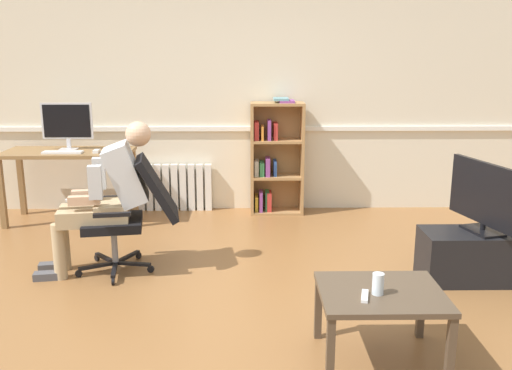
# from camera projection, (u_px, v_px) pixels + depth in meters

# --- Properties ---
(ground_plane) EXTENTS (18.00, 18.00, 0.00)m
(ground_plane) POSITION_uv_depth(u_px,v_px,m) (236.00, 311.00, 3.93)
(ground_plane) COLOR brown
(back_wall) EXTENTS (12.00, 0.13, 2.70)m
(back_wall) POSITION_uv_depth(u_px,v_px,m) (240.00, 89.00, 6.19)
(back_wall) COLOR beige
(back_wall) RESTS_ON ground_plane
(computer_desk) EXTENTS (1.31, 0.59, 0.76)m
(computer_desk) POSITION_uv_depth(u_px,v_px,m) (69.00, 161.00, 5.84)
(computer_desk) COLOR olive
(computer_desk) RESTS_ON ground_plane
(imac_monitor) EXTENTS (0.53, 0.14, 0.49)m
(imac_monitor) POSITION_uv_depth(u_px,v_px,m) (67.00, 123.00, 5.82)
(imac_monitor) COLOR silver
(imac_monitor) RESTS_ON computer_desk
(keyboard) EXTENTS (0.40, 0.12, 0.02)m
(keyboard) POSITION_uv_depth(u_px,v_px,m) (63.00, 152.00, 5.68)
(keyboard) COLOR white
(keyboard) RESTS_ON computer_desk
(computer_mouse) EXTENTS (0.06, 0.10, 0.03)m
(computer_mouse) POSITION_uv_depth(u_px,v_px,m) (96.00, 151.00, 5.70)
(computer_mouse) COLOR white
(computer_mouse) RESTS_ON computer_desk
(bookshelf) EXTENTS (0.58, 0.29, 1.27)m
(bookshelf) POSITION_uv_depth(u_px,v_px,m) (274.00, 159.00, 6.17)
(bookshelf) COLOR #AD7F4C
(bookshelf) RESTS_ON ground_plane
(radiator) EXTENTS (0.83, 0.08, 0.53)m
(radiator) POSITION_uv_depth(u_px,v_px,m) (175.00, 187.00, 6.33)
(radiator) COLOR white
(radiator) RESTS_ON ground_plane
(office_chair) EXTENTS (0.85, 0.63, 0.95)m
(office_chair) POSITION_uv_depth(u_px,v_px,m) (133.00, 209.00, 4.55)
(office_chair) COLOR black
(office_chair) RESTS_ON ground_plane
(person_seated) EXTENTS (0.98, 0.45, 1.23)m
(person_seated) POSITION_uv_depth(u_px,v_px,m) (107.00, 194.00, 4.49)
(person_seated) COLOR tan
(person_seated) RESTS_ON ground_plane
(tv_stand) EXTENTS (0.91, 0.40, 0.40)m
(tv_stand) POSITION_uv_depth(u_px,v_px,m) (480.00, 256.00, 4.41)
(tv_stand) COLOR black
(tv_stand) RESTS_ON ground_plane
(tv_screen) EXTENTS (0.28, 0.81, 0.54)m
(tv_screen) POSITION_uv_depth(u_px,v_px,m) (486.00, 196.00, 4.30)
(tv_screen) COLOR black
(tv_screen) RESTS_ON tv_stand
(coffee_table) EXTENTS (0.71, 0.59, 0.44)m
(coffee_table) POSITION_uv_depth(u_px,v_px,m) (381.00, 300.00, 3.23)
(coffee_table) COLOR #4C3D2D
(coffee_table) RESTS_ON ground_plane
(drinking_glass) EXTENTS (0.07, 0.07, 0.12)m
(drinking_glass) POSITION_uv_depth(u_px,v_px,m) (378.00, 284.00, 3.16)
(drinking_glass) COLOR silver
(drinking_glass) RESTS_ON coffee_table
(spare_remote) EXTENTS (0.07, 0.15, 0.02)m
(spare_remote) POSITION_uv_depth(u_px,v_px,m) (365.00, 296.00, 3.13)
(spare_remote) COLOR white
(spare_remote) RESTS_ON coffee_table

